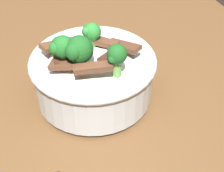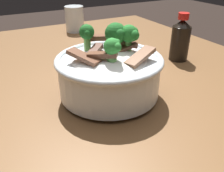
{
  "view_description": "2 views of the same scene",
  "coord_description": "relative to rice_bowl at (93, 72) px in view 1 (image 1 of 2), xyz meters",
  "views": [
    {
      "loc": [
        -0.41,
        0.1,
        1.22
      ],
      "look_at": [
        0.01,
        -0.05,
        0.84
      ],
      "focal_mm": 53.5,
      "sensor_mm": 36.0,
      "label": 1
    },
    {
      "loc": [
        0.46,
        -0.24,
        1.06
      ],
      "look_at": [
        0.07,
        -0.03,
        0.82
      ],
      "focal_mm": 38.32,
      "sensor_mm": 36.0,
      "label": 2
    }
  ],
  "objects": [
    {
      "name": "dining_table",
      "position": [
        -0.05,
        0.03,
        -0.17
      ],
      "size": [
        1.25,
        0.96,
        0.79
      ],
      "color": "brown",
      "rests_on": "ground"
    },
    {
      "name": "rice_bowl",
      "position": [
        0.0,
        0.0,
        0.0
      ],
      "size": [
        0.23,
        0.23,
        0.15
      ],
      "color": "silver",
      "rests_on": "dining_table"
    }
  ]
}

